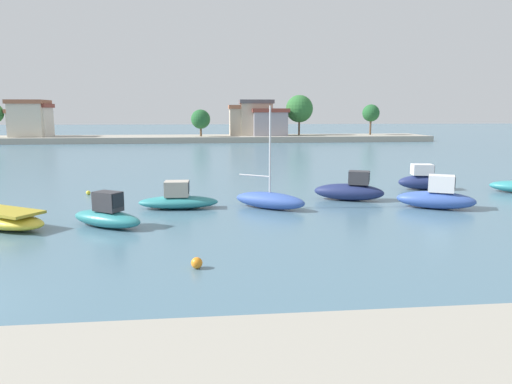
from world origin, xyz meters
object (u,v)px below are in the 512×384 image
Objects in this scene: moored_boat_8 at (426,180)px; moored_boat_3 at (107,216)px; mooring_buoy_1 at (197,263)px; moored_boat_4 at (178,200)px; mooring_buoy_3 at (88,193)px; moored_boat_6 at (350,190)px; moored_boat_2 at (0,219)px; moored_boat_7 at (437,197)px; moored_boat_5 at (270,200)px.

moored_boat_3 is at bearing -146.27° from moored_boat_8.
moored_boat_4 is at bearing 96.49° from mooring_buoy_1.
moored_boat_3 reaches higher than mooring_buoy_3.
moored_boat_2 is at bearing -142.64° from moored_boat_6.
mooring_buoy_1 is (-15.59, -15.31, -0.47)m from moored_boat_8.
mooring_buoy_3 is at bearing 141.93° from moored_boat_3.
mooring_buoy_3 is (-20.47, 6.66, -0.51)m from moored_boat_7.
moored_boat_6 is (13.40, 5.45, 0.08)m from moored_boat_3.
moored_boat_7 is at bearing -18.02° from mooring_buoy_3.
moored_boat_7 is (22.39, 2.09, 0.23)m from moored_boat_2.
mooring_buoy_1 is at bearing -22.97° from moored_boat_3.
moored_boat_4 is 1.10× the size of moored_boat_8.
moored_boat_5 is 10.68m from mooring_buoy_1.
moored_boat_7 is 11.10× the size of mooring_buoy_1.
mooring_buoy_3 is (-11.18, 5.68, -0.35)m from moored_boat_5.
moored_boat_6 is 5.02m from moored_boat_7.
moored_boat_6 is 7.30m from moored_boat_8.
moored_boat_2 is 19.03m from moored_boat_6.
moored_boat_6 is 15.03m from mooring_buoy_1.
moored_boat_3 is 0.90× the size of moored_boat_6.
moored_boat_6 reaches higher than moored_boat_8.
moored_boat_6 is at bearing 47.58° from moored_boat_2.
mooring_buoy_1 is (1.20, -10.54, -0.31)m from moored_boat_4.
moored_boat_3 is 0.91× the size of moored_boat_7.
moored_boat_5 is 12.55m from mooring_buoy_3.
moored_boat_2 is at bearing -151.42° from moored_boat_8.
moored_boat_3 is 10.05× the size of mooring_buoy_1.
mooring_buoy_1 is 1.42× the size of mooring_buoy_3.
moored_boat_4 is 10.42m from moored_boat_6.
moored_boat_2 is 8.96m from mooring_buoy_3.
moored_boat_2 is 13.46m from moored_boat_5.
moored_boat_8 is at bearing 60.32° from moored_boat_5.
moored_boat_4 is (8.02, 3.67, 0.08)m from moored_boat_2.
mooring_buoy_1 is at bearing -4.58° from moored_boat_2.
moored_boat_5 reaches higher than moored_boat_2.
mooring_buoy_1 is (-3.89, -9.94, -0.29)m from moored_boat_5.
mooring_buoy_1 is at bearing -118.81° from moored_boat_7.
moored_boat_2 is at bearing -131.14° from moored_boat_5.
moored_boat_8 is at bearing 57.57° from moored_boat_3.
moored_boat_8 is at bearing 44.47° from mooring_buoy_1.
moored_boat_7 is at bearing 29.71° from moored_boat_5.
moored_boat_6 reaches higher than mooring_buoy_1.
moored_boat_7 reaches higher than mooring_buoy_3.
moored_boat_2 is at bearing -150.78° from moored_boat_3.
mooring_buoy_1 is (9.22, -6.88, -0.22)m from moored_boat_2.
moored_boat_4 is at bearing -154.34° from moored_boat_8.
moored_boat_7 is at bearing -4.33° from moored_boat_4.
moored_boat_5 reaches higher than moored_boat_3.
moored_boat_5 is 1.28× the size of moored_boat_7.
mooring_buoy_3 is at bearing 142.09° from moored_boat_4.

